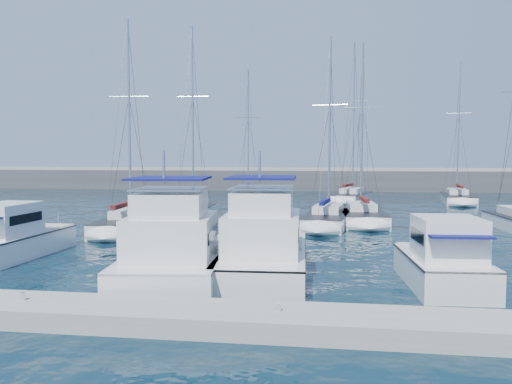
# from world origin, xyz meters

# --- Properties ---
(ground) EXTENTS (220.00, 220.00, 0.00)m
(ground) POSITION_xyz_m (0.00, 0.00, 0.00)
(ground) COLOR black
(ground) RESTS_ON ground
(breakwater) EXTENTS (160.00, 6.00, 4.45)m
(breakwater) POSITION_xyz_m (0.00, 52.00, 1.05)
(breakwater) COLOR #424244
(breakwater) RESTS_ON ground
(dock) EXTENTS (40.00, 2.20, 0.60)m
(dock) POSITION_xyz_m (0.00, -11.00, 0.30)
(dock) COLOR gray
(dock) RESTS_ON ground
(dock_cleat_near_port) EXTENTS (0.16, 0.16, 0.25)m
(dock_cleat_near_port) POSITION_xyz_m (-8.00, -11.00, 0.72)
(dock_cleat_near_port) COLOR silver
(dock_cleat_near_port) RESTS_ON dock
(dock_cleat_centre) EXTENTS (0.16, 0.16, 0.25)m
(dock_cleat_centre) POSITION_xyz_m (0.00, -11.00, 0.72)
(dock_cleat_centre) COLOR silver
(dock_cleat_centre) RESTS_ON dock
(motor_yacht_port_outer) EXTENTS (2.75, 6.93, 3.20)m
(motor_yacht_port_outer) POSITION_xyz_m (-14.23, -2.13, 0.94)
(motor_yacht_port_outer) COLOR silver
(motor_yacht_port_outer) RESTS_ON ground
(motor_yacht_port_inner) EXTENTS (4.76, 8.68, 4.69)m
(motor_yacht_port_inner) POSITION_xyz_m (-4.69, -5.80, 1.13)
(motor_yacht_port_inner) COLOR silver
(motor_yacht_port_inner) RESTS_ON ground
(motor_yacht_stbd_inner) EXTENTS (3.88, 9.13, 4.69)m
(motor_yacht_stbd_inner) POSITION_xyz_m (-1.22, -4.47, 1.13)
(motor_yacht_stbd_inner) COLOR silver
(motor_yacht_stbd_inner) RESTS_ON ground
(motor_yacht_stbd_outer) EXTENTS (3.01, 5.70, 3.20)m
(motor_yacht_stbd_outer) POSITION_xyz_m (5.90, -5.17, 0.94)
(motor_yacht_stbd_outer) COLOR silver
(motor_yacht_stbd_outer) RESTS_ON ground
(sailboat_mid_a) EXTENTS (3.55, 7.28, 14.61)m
(sailboat_mid_a) POSITION_xyz_m (-11.83, 6.63, 0.53)
(sailboat_mid_a) COLOR silver
(sailboat_mid_a) RESTS_ON ground
(sailboat_mid_b) EXTENTS (3.38, 8.63, 16.21)m
(sailboat_mid_b) POSITION_xyz_m (-9.68, 14.81, 0.54)
(sailboat_mid_b) COLOR silver
(sailboat_mid_b) RESTS_ON ground
(sailboat_mid_c) EXTENTS (4.03, 8.56, 14.22)m
(sailboat_mid_c) POSITION_xyz_m (1.48, 11.56, 0.52)
(sailboat_mid_c) COLOR silver
(sailboat_mid_c) RESTS_ON ground
(sailboat_mid_d) EXTENTS (3.49, 8.31, 14.21)m
(sailboat_mid_d) POSITION_xyz_m (4.11, 13.75, 0.51)
(sailboat_mid_d) COLOR silver
(sailboat_mid_d) RESTS_ON ground
(sailboat_back_a) EXTENTS (5.56, 9.61, 15.31)m
(sailboat_back_a) POSITION_xyz_m (-7.18, 30.27, 0.52)
(sailboat_back_a) COLOR silver
(sailboat_back_a) RESTS_ON ground
(sailboat_back_b) EXTENTS (5.38, 8.70, 18.45)m
(sailboat_back_b) POSITION_xyz_m (4.20, 32.45, 0.57)
(sailboat_back_b) COLOR silver
(sailboat_back_b) RESTS_ON ground
(sailboat_back_c) EXTENTS (4.20, 9.10, 15.94)m
(sailboat_back_c) POSITION_xyz_m (15.83, 32.47, 0.53)
(sailboat_back_c) COLOR silver
(sailboat_back_c) RESTS_ON ground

